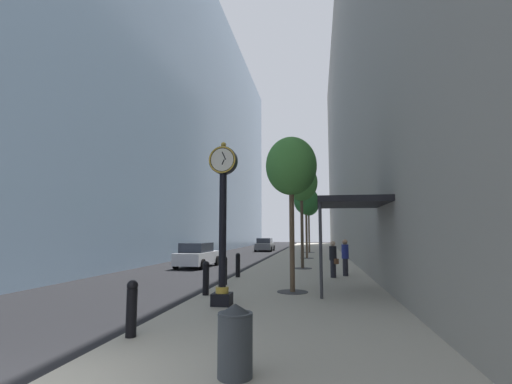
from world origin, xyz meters
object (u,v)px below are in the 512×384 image
at_px(bollard_third, 206,277).
at_px(pedestrian_by_clock, 345,256).
at_px(bollard_fourth, 225,270).
at_px(pedestrian_walking, 333,258).
at_px(bollard_nearest, 132,307).
at_px(street_tree_near, 291,167).
at_px(street_clock, 223,214).
at_px(trash_bin, 235,339).
at_px(street_tree_mid_far, 306,201).
at_px(bollard_fifth, 238,264).
at_px(car_white_near, 197,255).
at_px(street_tree_far, 309,204).
at_px(street_tree_mid_near, 301,184).
at_px(car_grey_mid, 265,245).

distance_m(bollard_third, pedestrian_by_clock, 8.19).
bearing_deg(bollard_fourth, pedestrian_walking, 34.44).
distance_m(bollard_nearest, street_tree_near, 7.82).
xyz_separation_m(street_clock, street_tree_near, (1.86, 2.71, 1.82)).
distance_m(bollard_fourth, pedestrian_walking, 5.42).
bearing_deg(trash_bin, street_tree_near, 87.72).
distance_m(bollard_fourth, street_tree_mid_far, 16.60).
bearing_deg(trash_bin, bollard_fourth, 105.39).
distance_m(bollard_fourth, bollard_fifth, 2.52).
bearing_deg(car_white_near, street_tree_far, 67.02).
relative_size(bollard_fourth, car_white_near, 0.26).
relative_size(bollard_nearest, trash_bin, 1.08).
relative_size(bollard_fifth, street_tree_mid_far, 0.19).
bearing_deg(car_white_near, street_tree_near, -55.03).
bearing_deg(street_clock, pedestrian_by_clock, 63.02).
bearing_deg(street_tree_mid_far, car_white_near, -132.39).
bearing_deg(bollard_nearest, bollard_third, 90.00).
bearing_deg(bollard_nearest, pedestrian_by_clock, 66.12).
xyz_separation_m(street_tree_mid_far, street_tree_far, (0.00, 8.62, 0.40)).
bearing_deg(street_tree_far, bollard_fourth, -96.66).
bearing_deg(car_white_near, bollard_third, -69.92).
distance_m(street_clock, trash_bin, 5.74).
bearing_deg(pedestrian_walking, street_clock, -115.77).
bearing_deg(street_tree_far, car_white_near, -112.98).
bearing_deg(pedestrian_by_clock, street_tree_mid_far, 100.54).
height_order(bollard_fourth, street_tree_mid_far, street_tree_mid_far).
height_order(street_clock, street_tree_mid_near, street_tree_mid_near).
distance_m(bollard_third, street_tree_mid_near, 11.06).
xyz_separation_m(bollard_fourth, street_tree_far, (2.85, 24.45, 4.50)).
height_order(street_tree_near, pedestrian_by_clock, street_tree_near).
relative_size(street_tree_near, car_white_near, 1.31).
distance_m(street_tree_near, street_tree_mid_far, 17.25).
bearing_deg(street_tree_near, street_tree_mid_near, 90.00).
relative_size(pedestrian_walking, car_white_near, 0.40).
bearing_deg(car_grey_mid, street_tree_mid_far, -68.15).
bearing_deg(pedestrian_by_clock, bollard_nearest, -113.88).
distance_m(bollard_nearest, bollard_fifth, 10.09).
relative_size(street_clock, pedestrian_by_clock, 2.74).
xyz_separation_m(bollard_fourth, street_tree_near, (2.85, -1.42, 3.89)).
bearing_deg(street_clock, car_white_near, 111.70).
height_order(bollard_fifth, trash_bin, bollard_fifth).
height_order(street_tree_far, pedestrian_walking, street_tree_far).
relative_size(bollard_nearest, pedestrian_by_clock, 0.64).
relative_size(street_clock, bollard_third, 4.27).
xyz_separation_m(bollard_third, car_white_near, (-3.97, 10.87, 0.04)).
bearing_deg(pedestrian_by_clock, pedestrian_walking, -126.30).
bearing_deg(pedestrian_by_clock, street_clock, -116.98).
height_order(trash_bin, pedestrian_walking, pedestrian_walking).
relative_size(bollard_fifth, car_white_near, 0.26).
bearing_deg(bollard_fifth, street_tree_mid_far, 77.90).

